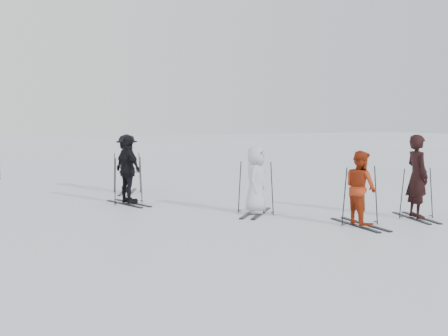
{
  "coord_description": "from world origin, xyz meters",
  "views": [
    {
      "loc": [
        -6.44,
        -11.89,
        2.28
      ],
      "look_at": [
        0.0,
        1.0,
        1.0
      ],
      "focal_mm": 45.0,
      "sensor_mm": 36.0,
      "label": 1
    }
  ],
  "objects_px": {
    "skier_red": "(361,189)",
    "skier_grey": "(256,181)",
    "skier_uphill_left": "(128,171)",
    "skier_uphill_far": "(127,164)",
    "skier_near_dark": "(417,177)"
  },
  "relations": [
    {
      "from": "skier_red",
      "to": "skier_grey",
      "type": "height_order",
      "value": "skier_grey"
    },
    {
      "from": "skier_uphill_left",
      "to": "skier_uphill_far",
      "type": "xyz_separation_m",
      "value": [
        0.65,
        2.28,
        -0.01
      ]
    },
    {
      "from": "skier_grey",
      "to": "skier_uphill_left",
      "type": "height_order",
      "value": "skier_uphill_left"
    },
    {
      "from": "skier_red",
      "to": "skier_uphill_far",
      "type": "height_order",
      "value": "skier_uphill_far"
    },
    {
      "from": "skier_grey",
      "to": "skier_uphill_far",
      "type": "distance_m",
      "value": 5.37
    },
    {
      "from": "skier_grey",
      "to": "skier_uphill_left",
      "type": "xyz_separation_m",
      "value": [
        -2.28,
        2.83,
        0.1
      ]
    },
    {
      "from": "skier_red",
      "to": "skier_uphill_left",
      "type": "xyz_separation_m",
      "value": [
        -3.54,
        5.1,
        0.11
      ]
    },
    {
      "from": "skier_grey",
      "to": "skier_near_dark",
      "type": "bearing_deg",
      "value": -83.43
    },
    {
      "from": "skier_near_dark",
      "to": "skier_red",
      "type": "xyz_separation_m",
      "value": [
        -1.7,
        -0.08,
        -0.16
      ]
    },
    {
      "from": "skier_red",
      "to": "skier_uphill_left",
      "type": "bearing_deg",
      "value": 39.87
    },
    {
      "from": "skier_uphill_left",
      "to": "skier_grey",
      "type": "bearing_deg",
      "value": -155.37
    },
    {
      "from": "skier_red",
      "to": "skier_uphill_far",
      "type": "xyz_separation_m",
      "value": [
        -2.89,
        7.38,
        0.1
      ]
    },
    {
      "from": "skier_grey",
      "to": "skier_uphill_far",
      "type": "xyz_separation_m",
      "value": [
        -1.63,
        5.11,
        0.09
      ]
    },
    {
      "from": "skier_near_dark",
      "to": "skier_uphill_far",
      "type": "height_order",
      "value": "skier_near_dark"
    },
    {
      "from": "skier_grey",
      "to": "skier_red",
      "type": "bearing_deg",
      "value": -107.78
    }
  ]
}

